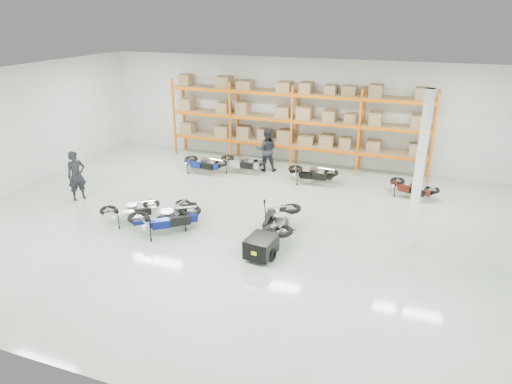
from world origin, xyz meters
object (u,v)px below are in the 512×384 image
at_px(moto_back_a, 203,160).
at_px(moto_touring_right, 279,216).
at_px(moto_back_b, 241,160).
at_px(moto_back_c, 312,170).
at_px(moto_silver_left, 131,207).
at_px(trailer, 261,246).
at_px(moto_back_d, 412,185).
at_px(person_left, 77,176).
at_px(moto_black_far_left, 179,210).
at_px(moto_blue_centre, 166,214).
at_px(person_back, 267,150).

bearing_deg(moto_back_a, moto_touring_right, -127.35).
relative_size(moto_back_b, moto_back_c, 1.02).
bearing_deg(moto_silver_left, trailer, -141.77).
bearing_deg(moto_touring_right, moto_back_c, 84.21).
xyz_separation_m(moto_back_d, person_left, (-11.22, -4.32, 0.41)).
xyz_separation_m(moto_back_b, moto_back_c, (3.08, -0.27, -0.01)).
height_order(moto_silver_left, moto_black_far_left, moto_silver_left).
bearing_deg(moto_blue_centre, moto_back_c, -67.58).
relative_size(moto_touring_right, person_back, 1.07).
bearing_deg(person_left, moto_blue_centre, -75.88).
height_order(moto_silver_left, moto_back_a, moto_back_a).
bearing_deg(trailer, person_back, 113.77).
bearing_deg(moto_back_c, person_back, 67.96).
bearing_deg(moto_silver_left, moto_blue_centre, -142.86).
bearing_deg(moto_silver_left, person_back, -63.82).
relative_size(moto_touring_right, moto_back_c, 1.13).
relative_size(moto_silver_left, person_left, 0.92).
distance_m(moto_blue_centre, moto_black_far_left, 0.65).
xyz_separation_m(moto_touring_right, moto_back_a, (-4.66, 4.26, -0.07)).
height_order(moto_back_a, moto_back_b, moto_back_b).
bearing_deg(person_left, trailer, -73.07).
height_order(moto_silver_left, moto_back_c, moto_back_c).
distance_m(moto_back_c, moto_back_d, 3.75).
height_order(moto_touring_right, moto_back_b, moto_touring_right).
relative_size(trailer, moto_back_b, 0.86).
xyz_separation_m(moto_black_far_left, moto_back_a, (-1.50, 4.71, 0.04)).
bearing_deg(moto_touring_right, trailer, -96.93).
distance_m(trailer, moto_back_b, 7.20).
relative_size(moto_silver_left, moto_back_c, 0.95).
height_order(moto_touring_right, person_left, person_left).
bearing_deg(moto_touring_right, moto_silver_left, -177.11).
relative_size(moto_black_far_left, moto_back_c, 0.92).
height_order(moto_back_b, person_back, person_back).
xyz_separation_m(trailer, person_back, (-2.26, 7.01, 0.54)).
height_order(moto_blue_centre, moto_silver_left, moto_blue_centre).
bearing_deg(trailer, moto_touring_right, 95.91).
xyz_separation_m(moto_black_far_left, moto_back_b, (-0.02, 5.32, 0.06)).
height_order(moto_touring_right, trailer, moto_touring_right).
relative_size(moto_black_far_left, moto_back_a, 0.93).
bearing_deg(person_left, moto_back_c, -29.35).
xyz_separation_m(moto_back_b, person_left, (-4.39, -4.75, 0.35)).
distance_m(moto_silver_left, person_left, 3.03).
distance_m(moto_back_a, person_left, 5.08).
bearing_deg(trailer, person_left, 173.17).
bearing_deg(trailer, moto_back_a, 134.41).
height_order(moto_blue_centre, moto_back_b, moto_blue_centre).
xyz_separation_m(moto_blue_centre, trailer, (3.27, -0.51, -0.22)).
relative_size(moto_touring_right, trailer, 1.27).
bearing_deg(moto_back_d, person_back, 103.51).
height_order(moto_blue_centre, person_left, person_left).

